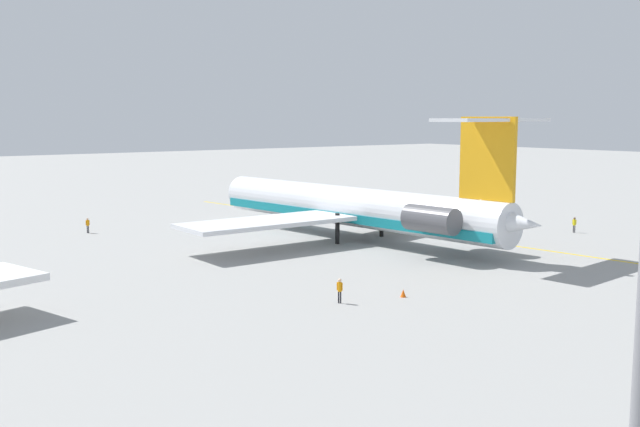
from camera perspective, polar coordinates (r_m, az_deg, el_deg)
The scene contains 8 objects.
ground at distance 82.74m, azimuth 10.12°, elevation -1.09°, with size 382.39×382.39×0.00m, color gray.
main_jetliner at distance 72.81m, azimuth 3.15°, elevation 0.52°, with size 42.36×37.45×12.33m.
ground_crew_near_nose at distance 48.31m, azimuth 1.56°, elevation -5.84°, with size 0.38×0.27×1.68m.
ground_crew_near_tail at distance 81.30m, azimuth -17.79°, elevation -0.75°, with size 0.26×0.42×1.64m.
ground_crew_portside at distance 98.23m, azimuth 5.35°, elevation 0.99°, with size 0.28×0.38×1.73m.
ground_crew_starboard at distance 82.36m, azimuth 19.35°, elevation -0.70°, with size 0.37×0.27×1.67m.
safety_cone_nose at distance 50.43m, azimuth 6.55°, elevation -6.23°, with size 0.40×0.40×0.55m, color #EA590F.
taxiway_centreline at distance 79.57m, azimuth 7.09°, elevation -1.37°, with size 77.73×0.36×0.01m, color gold.
Camera 1 is at (-55.63, 60.02, 12.23)m, focal length 40.73 mm.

